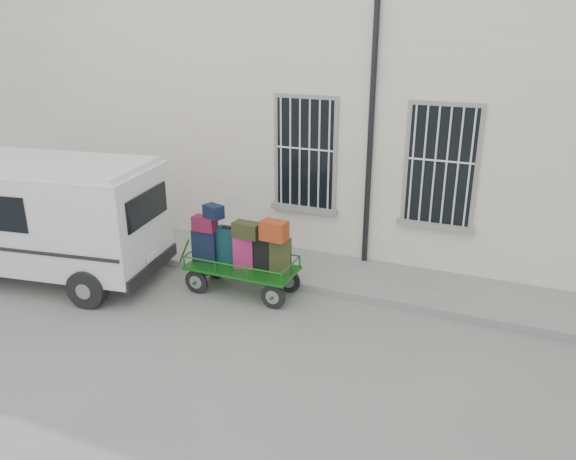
# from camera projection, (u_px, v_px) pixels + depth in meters

# --- Properties ---
(ground) EXTENTS (80.00, 80.00, 0.00)m
(ground) POSITION_uv_depth(u_px,v_px,m) (262.00, 323.00, 9.45)
(ground) COLOR slate
(ground) RESTS_ON ground
(building) EXTENTS (24.00, 5.15, 6.00)m
(building) POSITION_uv_depth(u_px,v_px,m) (361.00, 102.00, 13.16)
(building) COLOR beige
(building) RESTS_ON ground
(sidewalk) EXTENTS (24.00, 1.70, 0.15)m
(sidewalk) POSITION_uv_depth(u_px,v_px,m) (309.00, 269.00, 11.32)
(sidewalk) COLOR gray
(sidewalk) RESTS_ON ground
(luggage_cart) EXTENTS (2.39, 0.92, 1.66)m
(luggage_cart) POSITION_uv_depth(u_px,v_px,m) (241.00, 251.00, 10.25)
(luggage_cart) COLOR black
(luggage_cart) RESTS_ON ground
(van) EXTENTS (4.91, 2.68, 2.35)m
(van) POSITION_uv_depth(u_px,v_px,m) (39.00, 212.00, 10.73)
(van) COLOR white
(van) RESTS_ON ground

